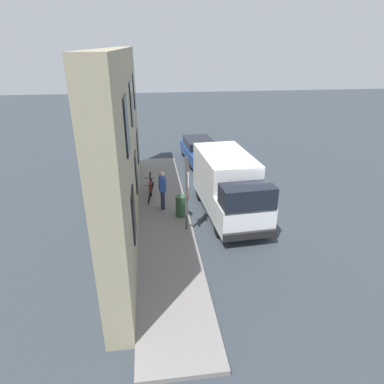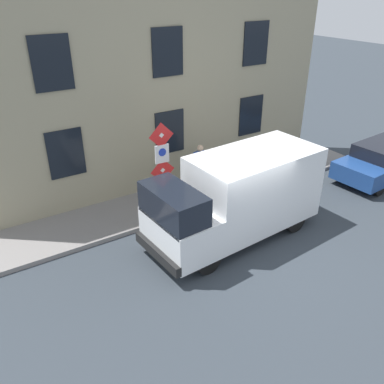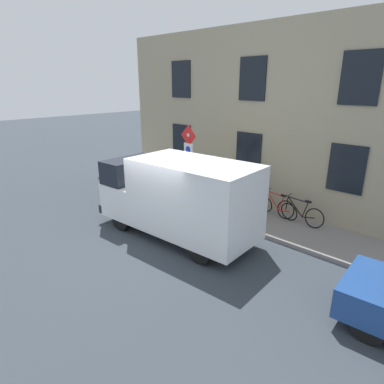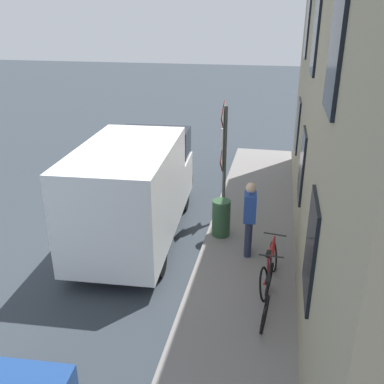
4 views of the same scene
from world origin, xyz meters
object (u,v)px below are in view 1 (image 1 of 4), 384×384
(bicycle_red, at_px, (151,191))
(pedestrian, at_px, (162,189))
(sign_post_stacked, at_px, (188,184))
(litter_bin, at_px, (181,206))
(bicycle_black, at_px, (151,184))
(parked_hatchback, at_px, (199,150))
(delivery_van, at_px, (228,185))

(bicycle_red, height_order, pedestrian, pedestrian)
(sign_post_stacked, relative_size, litter_bin, 3.29)
(pedestrian, bearing_deg, litter_bin, -52.89)
(bicycle_black, bearing_deg, litter_bin, 26.31)
(sign_post_stacked, xyz_separation_m, bicycle_black, (1.36, -3.85, -1.52))
(bicycle_red, bearing_deg, parked_hatchback, 158.72)
(bicycle_black, bearing_deg, parked_hatchback, 148.70)
(delivery_van, bearing_deg, sign_post_stacked, -57.20)
(delivery_van, relative_size, litter_bin, 6.05)
(litter_bin, bearing_deg, delivery_van, -172.50)
(pedestrian, bearing_deg, bicycle_red, 110.37)
(sign_post_stacked, xyz_separation_m, bicycle_red, (1.36, -2.98, -1.52))
(bicycle_black, bearing_deg, bicycle_red, 2.14)
(bicycle_black, distance_m, litter_bin, 2.98)
(bicycle_red, distance_m, pedestrian, 1.30)
(delivery_van, xyz_separation_m, bicycle_black, (3.26, -2.45, -0.82))
(parked_hatchback, distance_m, pedestrian, 7.13)
(delivery_van, distance_m, bicycle_red, 3.71)
(parked_hatchback, distance_m, bicycle_black, 5.64)
(sign_post_stacked, xyz_separation_m, parked_hatchback, (-1.75, -8.55, -1.30))
(bicycle_red, relative_size, litter_bin, 1.91)
(sign_post_stacked, distance_m, pedestrian, 2.32)
(bicycle_black, relative_size, pedestrian, 1.00)
(sign_post_stacked, bearing_deg, delivery_van, -143.45)
(delivery_van, xyz_separation_m, pedestrian, (2.76, -0.52, -0.26))
(parked_hatchback, relative_size, bicycle_red, 2.40)
(parked_hatchback, bearing_deg, pedestrian, -25.53)
(delivery_van, xyz_separation_m, litter_bin, (2.04, 0.27, -0.74))
(sign_post_stacked, relative_size, bicycle_black, 1.73)
(bicycle_black, distance_m, pedestrian, 2.06)
(sign_post_stacked, relative_size, delivery_van, 0.54)
(parked_hatchback, bearing_deg, bicycle_black, -37.50)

